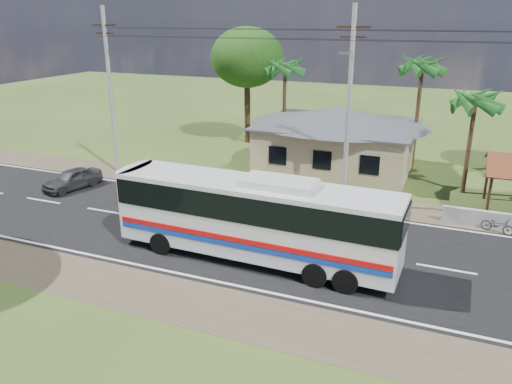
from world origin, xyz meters
TOP-DOWN VIEW (x-y plane):
  - ground at (0.00, 0.00)m, footprint 120.00×120.00m
  - road at (0.00, 0.00)m, footprint 120.00×16.00m
  - house at (1.00, 13.00)m, footprint 12.40×10.00m
  - utility_poles at (2.67, 6.49)m, footprint 32.80×2.22m
  - palm_near at (9.50, 11.00)m, footprint 2.80×2.80m
  - palm_mid at (6.00, 15.50)m, footprint 2.80×2.80m
  - palm_far at (-4.00, 16.00)m, footprint 2.80×2.80m
  - tree_behind_house at (-8.00, 18.00)m, footprint 6.00×6.00m
  - coach_bus at (1.00, -2.22)m, footprint 12.71×3.02m
  - motorcycle at (11.18, 5.07)m, footprint 1.70×1.06m
  - small_car at (-13.42, 2.46)m, footprint 2.41×4.07m

SIDE VIEW (x-z plane):
  - ground at x=0.00m, z-range 0.00..0.00m
  - road at x=0.00m, z-range -0.01..0.02m
  - motorcycle at x=11.18m, z-range 0.00..0.84m
  - small_car at x=-13.42m, z-range 0.00..1.30m
  - coach_bus at x=1.00m, z-range 0.28..4.21m
  - house at x=1.00m, z-range 0.14..5.14m
  - palm_near at x=9.50m, z-range 2.36..9.06m
  - utility_poles at x=2.67m, z-range 0.27..11.27m
  - palm_far at x=-4.00m, z-range 2.83..10.53m
  - tree_behind_house at x=-8.00m, z-range 2.31..11.92m
  - palm_mid at x=6.00m, z-range 3.06..11.26m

